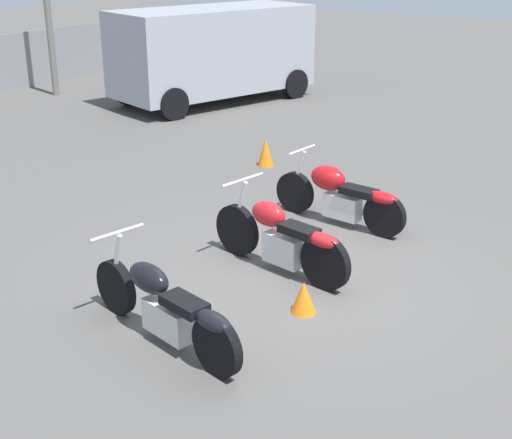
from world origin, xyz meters
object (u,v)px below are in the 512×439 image
Objects in this scene: motorcycle_slot_1 at (282,238)px; motorcycle_slot_0 at (166,307)px; motorcycle_slot_2 at (340,195)px; traffic_cone_far at (304,297)px; parked_van at (213,50)px; traffic_cone_near at (266,152)px.

motorcycle_slot_0 is at bearing -172.54° from motorcycle_slot_1.
traffic_cone_far is at bearing -155.42° from motorcycle_slot_2.
parked_van reaches higher than traffic_cone_far.
motorcycle_slot_1 is 1.72m from motorcycle_slot_2.
parked_van is (9.31, 5.85, 0.81)m from motorcycle_slot_0.
motorcycle_slot_2 is at bearing -128.78° from traffic_cone_near.
motorcycle_slot_1 is 4.19× the size of traffic_cone_near.
motorcycle_slot_2 is 5.79× the size of traffic_cone_far.
traffic_cone_near is at bearing 36.11° from motorcycle_slot_0.
motorcycle_slot_1 is 5.69× the size of traffic_cone_far.
traffic_cone_near is at bearing 153.08° from parked_van.
motorcycle_slot_0 is 6.09× the size of traffic_cone_far.
traffic_cone_far is at bearing 148.61° from parked_van.
motorcycle_slot_0 is 1.05× the size of motorcycle_slot_2.
motorcycle_slot_2 reaches higher than traffic_cone_far.
parked_van is at bearing 51.47° from motorcycle_slot_1.
traffic_cone_near is at bearing 35.04° from traffic_cone_far.
motorcycle_slot_0 is at bearing 141.12° from parked_van.
motorcycle_slot_2 is at bearing 14.19° from motorcycle_slot_1.
motorcycle_slot_1 is (1.97, -0.16, 0.03)m from motorcycle_slot_0.
motorcycle_slot_0 is 0.42× the size of parked_van.
motorcycle_slot_1 is at bearing -146.79° from traffic_cone_near.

